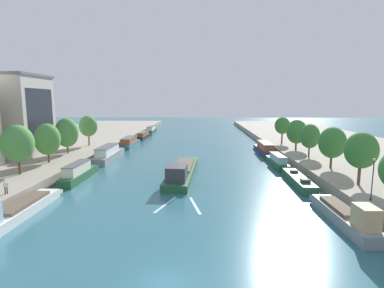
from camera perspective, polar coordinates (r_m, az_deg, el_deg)
name	(u,v)px	position (r m, az deg, el deg)	size (l,w,h in m)	color
ground_plane	(166,285)	(22.70, -5.11, -25.44)	(400.00, 400.00, 0.00)	#2D6070
quay_left	(47,147)	(84.67, -26.20, -0.45)	(36.00, 170.00, 1.65)	gray
quay_right	(343,148)	(82.44, 27.13, -0.73)	(36.00, 170.00, 1.65)	gray
barge_midriver	(182,171)	(49.57, -1.98, -5.23)	(4.91, 21.98, 3.20)	#235633
wake_behind_barge	(180,205)	(36.71, -2.30, -11.68)	(5.59, 6.04, 0.03)	#A0CCD6
moored_boat_left_end	(12,212)	(37.17, -31.40, -11.18)	(2.77, 15.51, 3.29)	silver
moored_boat_left_upstream	(79,173)	(50.73, -21.04, -5.19)	(2.27, 11.73, 2.84)	#235633
moored_boat_left_downstream	(108,154)	(66.06, -15.84, -1.80)	(3.18, 15.59, 3.01)	gray
moored_boat_left_lone	(129,142)	(83.56, -11.99, 0.31)	(3.32, 15.05, 2.59)	#23666B
moored_boat_left_gap_after	(144,136)	(99.98, -9.33, 1.60)	(2.78, 14.15, 2.21)	black
moored_boat_left_far	(151,130)	(116.41, -7.91, 2.68)	(2.86, 13.84, 2.62)	#235633
moored_boat_right_near	(345,216)	(34.67, 27.52, -12.19)	(2.40, 12.47, 3.31)	gray
moored_boat_right_downstream	(298,180)	(47.78, 19.78, -6.58)	(2.45, 12.33, 2.38)	#235633
moored_boat_right_upstream	(277,161)	(59.30, 16.11, -3.20)	(2.17, 11.62, 2.42)	#235633
moored_boat_right_lone	(265,149)	(72.84, 13.83, -0.87)	(2.88, 15.37, 2.76)	#1E284C
tree_left_far	(17,144)	(50.71, -30.65, 0.04)	(4.61, 4.61, 7.43)	brown
tree_left_distant	(47,139)	(58.10, -26.15, 0.83)	(4.39, 4.39, 6.96)	brown
tree_left_third	(67,133)	(66.56, -23.05, 2.02)	(4.68, 4.68, 7.35)	brown
tree_left_second	(88,126)	(76.48, -19.40, 3.28)	(4.40, 4.40, 7.31)	brown
tree_right_past_mid	(361,150)	(43.87, 29.87, -1.08)	(4.09, 4.09, 6.98)	brown
tree_right_third	(332,143)	(52.86, 25.46, 0.24)	(4.28, 4.28, 6.76)	brown
tree_right_end_of_row	(310,136)	(61.79, 21.80, 1.40)	(3.73, 3.73, 6.44)	brown
tree_right_by_lamp	(297,132)	(69.82, 19.55, 2.25)	(4.41, 4.41, 6.75)	brown
tree_right_midway	(282,126)	(79.03, 17.07, 3.40)	(3.90, 3.90, 6.74)	brown
lamppost_right_bank	(373,178)	(38.10, 31.53, -5.54)	(0.28, 0.28, 4.76)	black
building_left_corner	(3,115)	(70.77, -32.64, 4.76)	(15.86, 12.04, 16.12)	#BCB2A8
person_on_quay	(6,186)	(41.54, -32.31, -6.91)	(0.43, 0.37, 1.62)	#2D2D38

